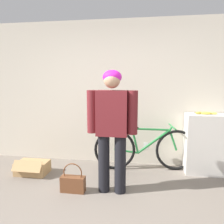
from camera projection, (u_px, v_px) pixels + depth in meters
wall_back at (117, 94)px, 3.98m from camera, size 8.00×0.07×2.60m
side_shelf at (208, 144)px, 3.62m from camera, size 0.73×0.40×0.99m
person at (112, 123)px, 2.92m from camera, size 0.68×0.24×1.68m
bicycle at (145, 149)px, 3.75m from camera, size 1.76×0.46×0.78m
banana at (206, 113)px, 3.55m from camera, size 0.35×0.10×0.04m
handbag at (73, 183)px, 3.04m from camera, size 0.34×0.13×0.42m
cardboard_box at (32, 168)px, 3.63m from camera, size 0.51×0.40×0.27m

